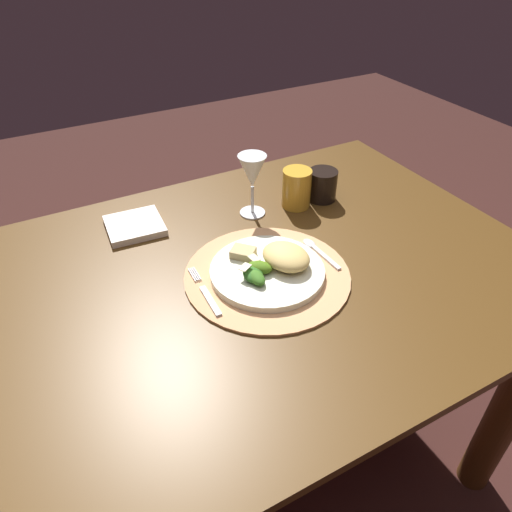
{
  "coord_description": "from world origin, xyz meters",
  "views": [
    {
      "loc": [
        -0.34,
        -0.69,
        1.38
      ],
      "look_at": [
        0.04,
        0.02,
        0.77
      ],
      "focal_mm": 33.05,
      "sensor_mm": 36.0,
      "label": 1
    }
  ],
  "objects_px": {
    "dinner_plate": "(267,271)",
    "fork": "(206,293)",
    "amber_tumbler": "(297,188)",
    "dining_table": "(245,334)",
    "wine_glass": "(252,174)",
    "spoon": "(316,249)",
    "dark_tumbler": "(322,185)",
    "napkin": "(135,226)"
  },
  "relations": [
    {
      "from": "wine_glass",
      "to": "dark_tumbler",
      "type": "bearing_deg",
      "value": -6.25
    },
    {
      "from": "napkin",
      "to": "wine_glass",
      "type": "xyz_separation_m",
      "value": [
        0.28,
        -0.07,
        0.1
      ]
    },
    {
      "from": "fork",
      "to": "napkin",
      "type": "relative_size",
      "value": 1.21
    },
    {
      "from": "dark_tumbler",
      "to": "amber_tumbler",
      "type": "bearing_deg",
      "value": 177.98
    },
    {
      "from": "dining_table",
      "to": "dark_tumbler",
      "type": "bearing_deg",
      "value": 29.75
    },
    {
      "from": "napkin",
      "to": "amber_tumbler",
      "type": "height_order",
      "value": "amber_tumbler"
    },
    {
      "from": "dining_table",
      "to": "spoon",
      "type": "xyz_separation_m",
      "value": [
        0.18,
        -0.01,
        0.19
      ]
    },
    {
      "from": "dinner_plate",
      "to": "dark_tumbler",
      "type": "relative_size",
      "value": 2.98
    },
    {
      "from": "dark_tumbler",
      "to": "fork",
      "type": "bearing_deg",
      "value": -153.6
    },
    {
      "from": "dinner_plate",
      "to": "amber_tumbler",
      "type": "bearing_deg",
      "value": 46.33
    },
    {
      "from": "dining_table",
      "to": "napkin",
      "type": "bearing_deg",
      "value": 118.62
    },
    {
      "from": "dining_table",
      "to": "fork",
      "type": "distance_m",
      "value": 0.22
    },
    {
      "from": "dining_table",
      "to": "wine_glass",
      "type": "relative_size",
      "value": 8.22
    },
    {
      "from": "spoon",
      "to": "wine_glass",
      "type": "relative_size",
      "value": 0.81
    },
    {
      "from": "napkin",
      "to": "dark_tumbler",
      "type": "relative_size",
      "value": 1.61
    },
    {
      "from": "dining_table",
      "to": "dinner_plate",
      "type": "distance_m",
      "value": 0.2
    },
    {
      "from": "dark_tumbler",
      "to": "spoon",
      "type": "bearing_deg",
      "value": -127.36
    },
    {
      "from": "dinner_plate",
      "to": "wine_glass",
      "type": "bearing_deg",
      "value": 69.18
    },
    {
      "from": "dinner_plate",
      "to": "napkin",
      "type": "xyz_separation_m",
      "value": [
        -0.19,
        0.31,
        -0.01
      ]
    },
    {
      "from": "spoon",
      "to": "dark_tumbler",
      "type": "xyz_separation_m",
      "value": [
        0.15,
        0.19,
        0.03
      ]
    },
    {
      "from": "dinner_plate",
      "to": "amber_tumbler",
      "type": "height_order",
      "value": "amber_tumbler"
    },
    {
      "from": "dinner_plate",
      "to": "dark_tumbler",
      "type": "bearing_deg",
      "value": 36.87
    },
    {
      "from": "wine_glass",
      "to": "dark_tumbler",
      "type": "distance_m",
      "value": 0.21
    },
    {
      "from": "fork",
      "to": "dark_tumbler",
      "type": "distance_m",
      "value": 0.48
    },
    {
      "from": "spoon",
      "to": "dark_tumbler",
      "type": "height_order",
      "value": "dark_tumbler"
    },
    {
      "from": "dark_tumbler",
      "to": "dining_table",
      "type": "bearing_deg",
      "value": -150.25
    },
    {
      "from": "dining_table",
      "to": "napkin",
      "type": "xyz_separation_m",
      "value": [
        -0.15,
        0.28,
        0.19
      ]
    },
    {
      "from": "dinner_plate",
      "to": "dining_table",
      "type": "bearing_deg",
      "value": 145.4
    },
    {
      "from": "fork",
      "to": "dark_tumbler",
      "type": "bearing_deg",
      "value": 26.4
    },
    {
      "from": "fork",
      "to": "spoon",
      "type": "height_order",
      "value": "spoon"
    },
    {
      "from": "amber_tumbler",
      "to": "dining_table",
      "type": "bearing_deg",
      "value": -142.62
    },
    {
      "from": "dinner_plate",
      "to": "fork",
      "type": "bearing_deg",
      "value": 178.71
    },
    {
      "from": "dining_table",
      "to": "napkin",
      "type": "distance_m",
      "value": 0.37
    },
    {
      "from": "amber_tumbler",
      "to": "fork",
      "type": "bearing_deg",
      "value": -148.33
    },
    {
      "from": "spoon",
      "to": "napkin",
      "type": "height_order",
      "value": "napkin"
    },
    {
      "from": "dining_table",
      "to": "spoon",
      "type": "relative_size",
      "value": 10.1
    },
    {
      "from": "dinner_plate",
      "to": "wine_glass",
      "type": "xyz_separation_m",
      "value": [
        0.09,
        0.24,
        0.1
      ]
    },
    {
      "from": "napkin",
      "to": "dark_tumbler",
      "type": "xyz_separation_m",
      "value": [
        0.48,
        -0.09,
        0.03
      ]
    },
    {
      "from": "napkin",
      "to": "dark_tumbler",
      "type": "height_order",
      "value": "dark_tumbler"
    },
    {
      "from": "fork",
      "to": "napkin",
      "type": "bearing_deg",
      "value": 100.03
    },
    {
      "from": "wine_glass",
      "to": "fork",
      "type": "bearing_deg",
      "value": -134.59
    },
    {
      "from": "fork",
      "to": "spoon",
      "type": "distance_m",
      "value": 0.28
    }
  ]
}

